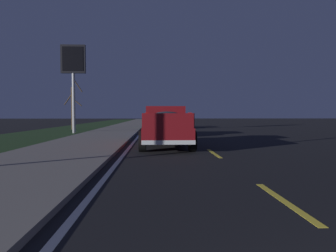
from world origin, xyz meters
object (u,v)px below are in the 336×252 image
pickup_truck (166,125)px  sedan_blue (161,124)px  bare_tree_far (73,107)px  sedan_green (162,121)px  gas_price_sign (73,67)px

pickup_truck → sedan_blue: size_ratio=1.22×
pickup_truck → bare_tree_far: bearing=29.4°
sedan_green → gas_price_sign: 11.18m
sedan_blue → bare_tree_far: 11.74m
gas_price_sign → bare_tree_far: bearing=16.4°
bare_tree_far → gas_price_sign: bearing=-163.6°
sedan_blue → sedan_green: (10.27, -0.26, 0.00)m
pickup_truck → sedan_green: bearing=-0.6°
sedan_green → gas_price_sign: bearing=136.5°
pickup_truck → sedan_green: 17.19m
pickup_truck → sedan_green: pickup_truck is taller
sedan_green → bare_tree_far: 9.01m
pickup_truck → sedan_blue: 6.93m
sedan_green → bare_tree_far: (-2.16, 8.63, 1.41)m
gas_price_sign → sedan_green: bearing=-43.5°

